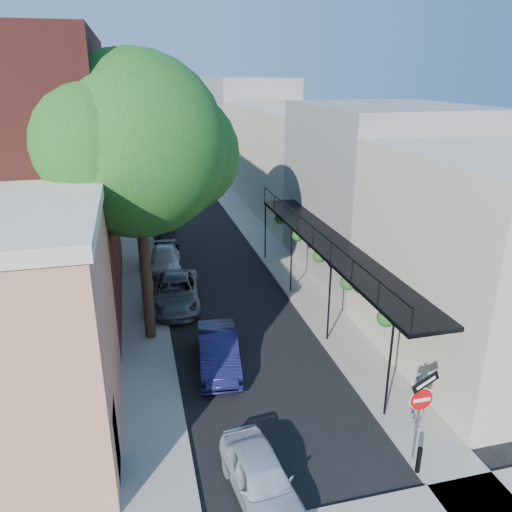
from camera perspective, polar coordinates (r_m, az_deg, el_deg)
ground at (r=14.41m, az=7.55°, el=-26.90°), size 160.00×160.00×0.00m
road_surface at (r=40.59m, az=-7.90°, el=5.05°), size 6.00×64.00×0.01m
sidewalk_left at (r=40.38m, az=-13.56°, el=4.67°), size 2.00×64.00×0.12m
sidewalk_right at (r=41.16m, az=-2.34°, el=5.52°), size 2.00×64.00×0.12m
buildings_left at (r=38.54m, az=-22.14°, el=10.47°), size 10.10×59.10×12.00m
buildings_right at (r=41.07m, az=4.70°, el=11.66°), size 9.80×55.00×10.00m
sign_post at (r=14.92m, az=18.33°, el=-15.63°), size 0.89×0.17×2.99m
bollard at (r=15.46m, az=18.11°, el=-21.28°), size 0.14×0.14×0.80m
oak_near at (r=19.45m, az=-12.31°, el=11.98°), size 7.48×6.80×11.42m
oak_mid at (r=27.45m, az=-13.00°, el=12.50°), size 6.60×6.00×10.20m
oak_far at (r=36.34m, az=-13.50°, el=16.16°), size 7.70×7.00×11.90m
parked_car_a at (r=14.19m, az=0.57°, el=-24.03°), size 1.85×3.76×1.24m
parked_car_b at (r=19.13m, az=-4.30°, el=-10.78°), size 1.88×4.27×1.36m
parked_car_c at (r=24.12m, az=-9.14°, el=-4.11°), size 2.82×5.13×1.36m
parked_car_d at (r=28.57m, az=-10.33°, el=-0.43°), size 1.88×4.16×1.18m
parked_car_e at (r=32.34m, az=-10.27°, el=1.97°), size 1.48×3.33×1.11m
parked_car_f at (r=36.60m, az=-10.70°, el=4.22°), size 1.73×3.93×1.25m
parked_car_g at (r=42.78m, az=-11.26°, el=6.52°), size 2.31×4.70×1.28m
pedestrian at (r=16.73m, az=18.27°, el=-15.31°), size 0.71×0.83×1.92m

